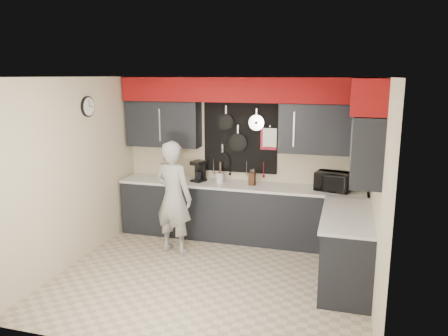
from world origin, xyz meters
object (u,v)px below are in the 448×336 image
(microwave, at_px, (333,182))
(person, at_px, (173,197))
(knife_block, at_px, (252,179))
(utensil_crock, at_px, (220,178))
(coffee_maker, at_px, (199,170))

(microwave, xyz_separation_m, person, (-2.26, -0.77, -0.21))
(knife_block, xyz_separation_m, utensil_crock, (-0.54, 0.04, -0.03))
(knife_block, bearing_deg, utensil_crock, -175.09)
(knife_block, distance_m, person, 1.29)
(coffee_maker, bearing_deg, knife_block, 17.36)
(person, bearing_deg, utensil_crock, -106.44)
(knife_block, relative_size, person, 0.12)
(utensil_crock, distance_m, coffee_maker, 0.37)
(microwave, distance_m, knife_block, 1.24)
(utensil_crock, bearing_deg, person, -120.78)
(utensil_crock, bearing_deg, microwave, -1.03)
(coffee_maker, height_order, person, person)
(microwave, relative_size, utensil_crock, 3.32)
(microwave, xyz_separation_m, utensil_crock, (-1.78, 0.03, -0.06))
(microwave, height_order, knife_block, microwave)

